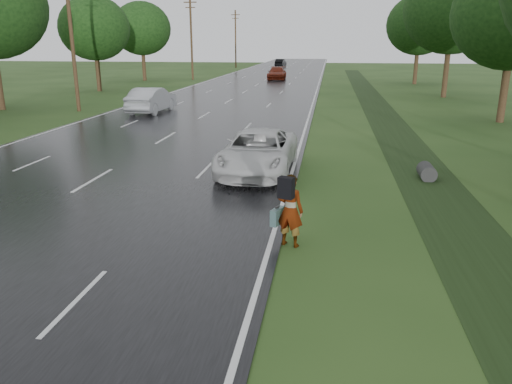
{
  "coord_description": "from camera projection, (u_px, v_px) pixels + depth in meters",
  "views": [
    {
      "loc": [
        7.99,
        -7.68,
        4.65
      ],
      "look_at": [
        6.4,
        3.27,
        1.3
      ],
      "focal_mm": 35.0,
      "sensor_mm": 36.0,
      "label": 1
    }
  ],
  "objects": [
    {
      "name": "edge_stripe_east",
      "position": [
        317.0,
        88.0,
        51.41
      ],
      "size": [
        0.12,
        180.0,
        0.01
      ],
      "primitive_type": "cube",
      "color": "silver",
      "rests_on": "road"
    },
    {
      "name": "far_car_dark",
      "position": [
        281.0,
        63.0,
        94.38
      ],
      "size": [
        1.9,
        4.41,
        1.41
      ],
      "primitive_type": "imported",
      "rotation": [
        0.0,
        0.0,
        3.04
      ],
      "color": "black",
      "rests_on": "road"
    },
    {
      "name": "utility_pole_far",
      "position": [
        191.0,
        37.0,
        61.58
      ],
      "size": [
        1.6,
        0.26,
        10.0
      ],
      "color": "#3B2918",
      "rests_on": "ground"
    },
    {
      "name": "far_car_red",
      "position": [
        277.0,
        73.0,
        62.45
      ],
      "size": [
        2.36,
        5.43,
        1.56
      ],
      "primitive_type": "imported",
      "rotation": [
        0.0,
        0.0,
        0.03
      ],
      "color": "maroon",
      "rests_on": "road"
    },
    {
      "name": "silver_sedan",
      "position": [
        152.0,
        100.0,
        33.56
      ],
      "size": [
        1.99,
        5.14,
        1.67
      ],
      "primitive_type": "imported",
      "rotation": [
        0.0,
        0.0,
        3.1
      ],
      "color": "#9C9FA4",
      "rests_on": "road"
    },
    {
      "name": "utility_pole_distant",
      "position": [
        236.0,
        38.0,
        89.99
      ],
      "size": [
        1.6,
        0.26,
        10.0
      ],
      "color": "#3B2918",
      "rests_on": "ground"
    },
    {
      "name": "edge_stripe_west",
      "position": [
        190.0,
        86.0,
        53.26
      ],
      "size": [
        0.12,
        180.0,
        0.01
      ],
      "primitive_type": "cube",
      "color": "silver",
      "rests_on": "road"
    },
    {
      "name": "road",
      "position": [
        253.0,
        87.0,
        52.34
      ],
      "size": [
        14.0,
        180.0,
        0.04
      ],
      "primitive_type": "cube",
      "color": "black",
      "rests_on": "ground"
    },
    {
      "name": "tree_west_d",
      "position": [
        94.0,
        28.0,
        46.93
      ],
      "size": [
        6.6,
        6.6,
        8.8
      ],
      "color": "#3B2918",
      "rests_on": "ground"
    },
    {
      "name": "tree_east_f",
      "position": [
        420.0,
        25.0,
        54.73
      ],
      "size": [
        7.2,
        7.2,
        9.62
      ],
      "color": "#3B2918",
      "rests_on": "ground"
    },
    {
      "name": "center_line",
      "position": [
        253.0,
        87.0,
        52.33
      ],
      "size": [
        0.12,
        180.0,
        0.01
      ],
      "primitive_type": "cube",
      "color": "silver",
      "rests_on": "road"
    },
    {
      "name": "drainage_ditch",
      "position": [
        396.0,
        134.0,
        25.85
      ],
      "size": [
        2.2,
        120.0,
        0.56
      ],
      "color": "black",
      "rests_on": "ground"
    },
    {
      "name": "pedestrian",
      "position": [
        289.0,
        209.0,
        11.6
      ],
      "size": [
        0.85,
        0.87,
        1.75
      ],
      "rotation": [
        0.0,
        0.0,
        2.8
      ],
      "color": "#A5998C",
      "rests_on": "ground"
    },
    {
      "name": "white_pickup",
      "position": [
        258.0,
        152.0,
        18.14
      ],
      "size": [
        2.62,
        5.5,
        1.52
      ],
      "primitive_type": "imported",
      "rotation": [
        0.0,
        0.0,
        -0.02
      ],
      "color": "silver",
      "rests_on": "road"
    },
    {
      "name": "tree_east_d",
      "position": [
        453.0,
        10.0,
        41.2
      ],
      "size": [
        8.0,
        8.0,
        10.76
      ],
      "color": "#3B2918",
      "rests_on": "ground"
    },
    {
      "name": "utility_pole_mid",
      "position": [
        71.0,
        33.0,
        33.16
      ],
      "size": [
        1.6,
        0.26,
        10.0
      ],
      "color": "#3B2918",
      "rests_on": "ground"
    },
    {
      "name": "tree_west_f",
      "position": [
        142.0,
        29.0,
        60.18
      ],
      "size": [
        7.0,
        7.0,
        9.29
      ],
      "color": "#3B2918",
      "rests_on": "ground"
    }
  ]
}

